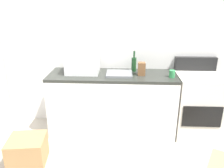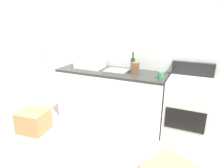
{
  "view_description": "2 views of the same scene",
  "coord_description": "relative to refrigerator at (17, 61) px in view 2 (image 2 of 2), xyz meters",
  "views": [
    {
      "loc": [
        0.46,
        -1.93,
        1.89
      ],
      "look_at": [
        0.3,
        1.14,
        0.77
      ],
      "focal_mm": 37.24,
      "sensor_mm": 36.0,
      "label": 1
    },
    {
      "loc": [
        1.64,
        -1.76,
        1.77
      ],
      "look_at": [
        0.34,
        1.14,
        0.7
      ],
      "focal_mm": 33.07,
      "sensor_mm": 36.0,
      "label": 2
    }
  ],
  "objects": [
    {
      "name": "ground_plane",
      "position": [
        1.75,
        -1.15,
        -0.89
      ],
      "size": [
        6.0,
        6.0,
        0.0
      ],
      "primitive_type": "plane",
      "color": "#B2A899"
    },
    {
      "name": "wall_back",
      "position": [
        1.75,
        0.4,
        0.41
      ],
      "size": [
        5.0,
        0.1,
        2.6
      ],
      "primitive_type": "cube",
      "color": "silver",
      "rests_on": "ground_plane"
    },
    {
      "name": "kitchen_counter",
      "position": [
        2.05,
        0.05,
        -0.44
      ],
      "size": [
        1.8,
        0.6,
        0.9
      ],
      "color": "white",
      "rests_on": "ground_plane"
    },
    {
      "name": "refrigerator",
      "position": [
        0.0,
        0.0,
        0.0
      ],
      "size": [
        0.68,
        0.66,
        1.78
      ],
      "primitive_type": "cube",
      "color": "silver",
      "rests_on": "ground_plane"
    },
    {
      "name": "stove_oven",
      "position": [
        3.27,
        0.06,
        -0.43
      ],
      "size": [
        0.6,
        0.61,
        1.1
      ],
      "color": "silver",
      "rests_on": "ground_plane"
    },
    {
      "name": "microwave",
      "position": [
        1.63,
        0.1,
        0.14
      ],
      "size": [
        0.46,
        0.34,
        0.27
      ],
      "primitive_type": "cube",
      "color": "white",
      "rests_on": "kitchen_counter"
    },
    {
      "name": "sink_basin",
      "position": [
        2.15,
        0.03,
        0.02
      ],
      "size": [
        0.36,
        0.32,
        0.03
      ],
      "primitive_type": "cube",
      "color": "slate",
      "rests_on": "kitchen_counter"
    },
    {
      "name": "wine_bottle",
      "position": [
        2.36,
        0.21,
        0.12
      ],
      "size": [
        0.07,
        0.07,
        0.3
      ],
      "color": "#193F1E",
      "rests_on": "kitchen_counter"
    },
    {
      "name": "coffee_mug",
      "position": [
        2.87,
        -0.05,
        0.06
      ],
      "size": [
        0.08,
        0.08,
        0.1
      ],
      "primitive_type": "cylinder",
      "color": "#338C4C",
      "rests_on": "kitchen_counter"
    },
    {
      "name": "knife_block",
      "position": [
        2.46,
        0.03,
        0.1
      ],
      "size": [
        0.1,
        0.1,
        0.18
      ],
      "primitive_type": "cube",
      "color": "brown",
      "rests_on": "kitchen_counter"
    },
    {
      "name": "cardboard_box_small",
      "position": [
        1.06,
        -0.76,
        -0.72
      ],
      "size": [
        0.47,
        0.45,
        0.34
      ],
      "primitive_type": "cube",
      "rotation": [
        0.0,
        0.0,
        0.13
      ],
      "color": "#A37A4C",
      "rests_on": "ground_plane"
    }
  ]
}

